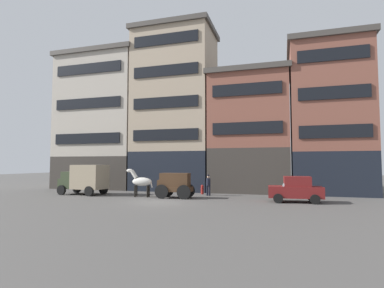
{
  "coord_description": "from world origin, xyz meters",
  "views": [
    {
      "loc": [
        8.62,
        -20.54,
        2.75
      ],
      "look_at": [
        1.82,
        2.03,
        4.24
      ],
      "focal_mm": 28.78,
      "sensor_mm": 36.0,
      "label": 1
    }
  ],
  "objects_px": {
    "sedan_dark": "(296,189)",
    "draft_horse": "(141,181)",
    "fire_hydrant_curbside": "(202,189)",
    "delivery_truck_near": "(84,178)",
    "cargo_wagon": "(174,184)",
    "pedestrian_officer": "(208,184)"
  },
  "relations": [
    {
      "from": "sedan_dark",
      "to": "draft_horse",
      "type": "bearing_deg",
      "value": 179.81
    },
    {
      "from": "fire_hydrant_curbside",
      "to": "delivery_truck_near",
      "type": "bearing_deg",
      "value": -161.1
    },
    {
      "from": "delivery_truck_near",
      "to": "pedestrian_officer",
      "type": "bearing_deg",
      "value": 12.01
    },
    {
      "from": "pedestrian_officer",
      "to": "fire_hydrant_curbside",
      "type": "xyz_separation_m",
      "value": [
        -0.84,
        1.11,
        -0.55
      ]
    },
    {
      "from": "pedestrian_officer",
      "to": "cargo_wagon",
      "type": "bearing_deg",
      "value": -130.63
    },
    {
      "from": "delivery_truck_near",
      "to": "cargo_wagon",
      "type": "bearing_deg",
      "value": -1.57
    },
    {
      "from": "pedestrian_officer",
      "to": "fire_hydrant_curbside",
      "type": "bearing_deg",
      "value": 127.15
    },
    {
      "from": "pedestrian_officer",
      "to": "sedan_dark",
      "type": "bearing_deg",
      "value": -20.1
    },
    {
      "from": "cargo_wagon",
      "to": "delivery_truck_near",
      "type": "xyz_separation_m",
      "value": [
        -8.58,
        0.24,
        0.28
      ]
    },
    {
      "from": "cargo_wagon",
      "to": "draft_horse",
      "type": "distance_m",
      "value": 2.95
    },
    {
      "from": "sedan_dark",
      "to": "fire_hydrant_curbside",
      "type": "distance_m",
      "value": 8.67
    },
    {
      "from": "cargo_wagon",
      "to": "sedan_dark",
      "type": "bearing_deg",
      "value": -0.27
    },
    {
      "from": "draft_horse",
      "to": "delivery_truck_near",
      "type": "xyz_separation_m",
      "value": [
        -5.63,
        0.24,
        0.15
      ]
    },
    {
      "from": "delivery_truck_near",
      "to": "fire_hydrant_curbside",
      "type": "height_order",
      "value": "delivery_truck_near"
    },
    {
      "from": "cargo_wagon",
      "to": "fire_hydrant_curbside",
      "type": "xyz_separation_m",
      "value": [
        1.32,
        3.63,
        -0.72
      ]
    },
    {
      "from": "draft_horse",
      "to": "sedan_dark",
      "type": "height_order",
      "value": "draft_horse"
    },
    {
      "from": "cargo_wagon",
      "to": "fire_hydrant_curbside",
      "type": "height_order",
      "value": "cargo_wagon"
    },
    {
      "from": "sedan_dark",
      "to": "cargo_wagon",
      "type": "bearing_deg",
      "value": 179.73
    },
    {
      "from": "sedan_dark",
      "to": "fire_hydrant_curbside",
      "type": "bearing_deg",
      "value": 154.93
    },
    {
      "from": "draft_horse",
      "to": "fire_hydrant_curbside",
      "type": "bearing_deg",
      "value": 40.32
    },
    {
      "from": "delivery_truck_near",
      "to": "pedestrian_officer",
      "type": "distance_m",
      "value": 10.99
    },
    {
      "from": "delivery_truck_near",
      "to": "pedestrian_officer",
      "type": "relative_size",
      "value": 2.49
    }
  ]
}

